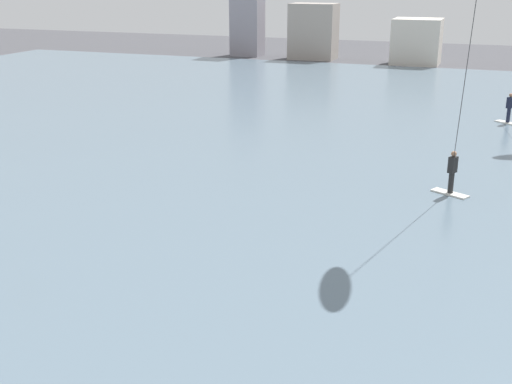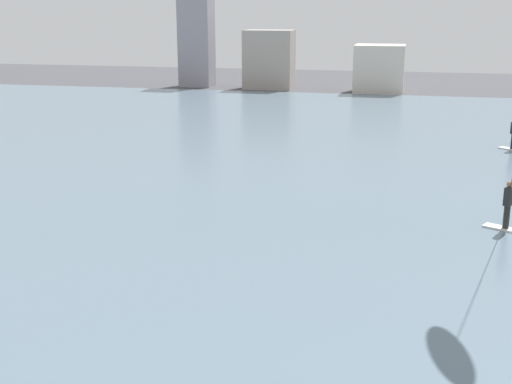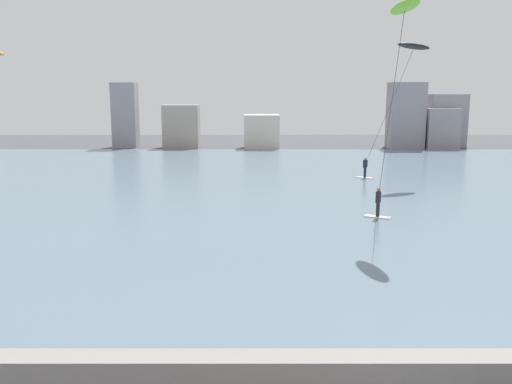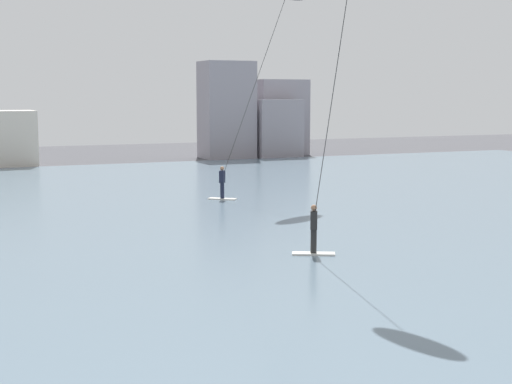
{
  "view_description": "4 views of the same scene",
  "coord_description": "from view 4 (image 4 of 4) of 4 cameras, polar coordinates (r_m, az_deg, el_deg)",
  "views": [
    {
      "loc": [
        5.09,
        -2.08,
        7.82
      ],
      "look_at": [
        -0.44,
        12.9,
        2.44
      ],
      "focal_mm": 45.34,
      "sensor_mm": 36.0,
      "label": 1
    },
    {
      "loc": [
        0.62,
        -0.34,
        7.1
      ],
      "look_at": [
        -3.45,
        17.56,
        2.04
      ],
      "focal_mm": 46.78,
      "sensor_mm": 36.0,
      "label": 2
    },
    {
      "loc": [
        -2.63,
        -6.81,
        6.84
      ],
      "look_at": [
        -2.55,
        12.88,
        3.16
      ],
      "focal_mm": 37.7,
      "sensor_mm": 36.0,
      "label": 3
    },
    {
      "loc": [
        -7.56,
        -0.27,
        5.31
      ],
      "look_at": [
        -1.14,
        14.53,
        3.26
      ],
      "focal_mm": 54.19,
      "sensor_mm": 36.0,
      "label": 4
    }
  ],
  "objects": [
    {
      "name": "kitesurfer_black",
      "position": [
        38.94,
        1.71,
        12.96
      ],
      "size": [
        5.45,
        2.21,
        10.46
      ],
      "color": "silver",
      "rests_on": "water_bay"
    },
    {
      "name": "far_shore_buildings",
      "position": [
        61.48,
        -11.28,
        5.08
      ],
      "size": [
        43.79,
        4.65,
        7.97
      ],
      "color": "gray",
      "rests_on": "ground"
    },
    {
      "name": "water_bay",
      "position": [
        32.48,
        -9.67,
        -2.17
      ],
      "size": [
        84.0,
        52.0,
        0.1
      ],
      "primitive_type": "cube",
      "color": "slate",
      "rests_on": "ground"
    }
  ]
}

